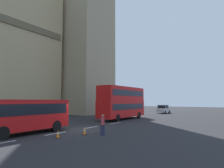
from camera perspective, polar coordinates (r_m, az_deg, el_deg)
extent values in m
plane|color=#262628|center=(19.53, -9.63, -13.20)|extent=(160.00, 160.00, 0.00)
cube|color=silver|center=(17.60, -16.42, -13.97)|extent=(2.20, 0.16, 0.01)
cube|color=silver|center=(20.78, -6.24, -12.73)|extent=(2.20, 0.16, 0.01)
cube|color=silver|center=(24.41, 1.00, -11.60)|extent=(2.20, 0.16, 0.01)
cube|color=red|center=(18.06, -24.67, -8.23)|extent=(7.68, 2.50, 2.50)
cube|color=black|center=(18.03, -24.61, -6.80)|extent=(7.06, 2.54, 0.90)
cylinder|color=black|center=(18.65, -16.34, -11.91)|extent=(1.00, 0.30, 1.00)
cylinder|color=black|center=(16.10, -29.96, -12.58)|extent=(1.00, 0.30, 1.00)
cube|color=red|center=(29.54, 3.13, -7.35)|extent=(9.95, 2.50, 2.40)
cube|color=#1E232D|center=(29.52, 3.13, -6.67)|extent=(8.95, 2.54, 0.84)
cube|color=red|center=(29.53, 3.11, -2.98)|extent=(9.75, 2.50, 2.10)
cube|color=#1E232D|center=(29.53, 3.11, -2.79)|extent=(8.95, 2.54, 0.84)
cylinder|color=black|center=(31.82, 7.94, -9.12)|extent=(1.00, 0.30, 1.00)
cylinder|color=black|center=(26.32, 1.58, -10.04)|extent=(1.00, 0.30, 1.00)
cube|color=#B7B7BC|center=(45.07, 15.08, -7.52)|extent=(4.40, 1.80, 0.90)
cube|color=black|center=(44.85, 14.97, -6.51)|extent=(2.46, 1.66, 0.70)
cylinder|color=black|center=(46.16, 16.64, -7.89)|extent=(0.64, 0.30, 0.64)
cylinder|color=black|center=(43.49, 15.47, -8.11)|extent=(0.64, 0.30, 0.64)
cube|color=black|center=(15.61, -15.84, -15.12)|extent=(0.36, 0.36, 0.03)
cone|color=orange|center=(15.56, -15.81, -14.07)|extent=(0.28, 0.28, 0.55)
cylinder|color=white|center=(15.56, -15.81, -13.97)|extent=(0.17, 0.17, 0.08)
cube|color=black|center=(16.59, -8.21, -14.64)|extent=(0.36, 0.36, 0.03)
cone|color=orange|center=(16.54, -8.20, -13.65)|extent=(0.28, 0.28, 0.55)
cylinder|color=white|center=(16.54, -8.19, -13.56)|extent=(0.17, 0.17, 0.08)
cylinder|color=#262D4C|center=(16.00, -3.17, -13.54)|extent=(0.16, 0.16, 0.86)
cylinder|color=#262D4C|center=(15.98, -2.44, -13.56)|extent=(0.16, 0.16, 0.86)
cube|color=#BF383F|center=(15.89, -2.79, -10.95)|extent=(0.47, 0.41, 0.60)
sphere|color=#936B4C|center=(15.86, -2.78, -9.44)|extent=(0.22, 0.22, 0.22)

